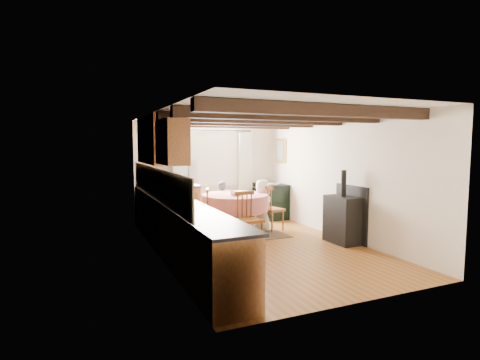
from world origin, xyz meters
name	(u,v)px	position (x,y,z in m)	size (l,w,h in m)	color
floor	(257,246)	(0.00, 0.00, 0.00)	(3.60, 5.50, 0.00)	#965820
ceiling	(258,114)	(0.00, 0.00, 2.40)	(3.60, 5.50, 0.00)	white
wall_back	(209,171)	(0.00, 2.75, 1.20)	(3.60, 0.00, 2.40)	silver
wall_front	(363,202)	(0.00, -2.75, 1.20)	(3.60, 0.00, 2.40)	silver
wall_left	(158,185)	(-1.80, 0.00, 1.20)	(0.00, 5.50, 2.40)	silver
wall_right	(338,178)	(1.80, 0.00, 1.20)	(0.00, 5.50, 2.40)	silver
beam_a	(325,110)	(0.00, -2.00, 2.31)	(3.60, 0.16, 0.16)	#342217
beam_b	(286,115)	(0.00, -1.00, 2.31)	(3.60, 0.16, 0.16)	#342217
beam_c	(258,119)	(0.00, 0.00, 2.31)	(3.60, 0.16, 0.16)	#342217
beam_d	(236,122)	(0.00, 1.00, 2.31)	(3.60, 0.16, 0.16)	#342217
beam_e	(219,125)	(0.00, 2.00, 2.31)	(3.60, 0.16, 0.16)	#342217
splash_left	(156,184)	(-1.78, 0.30, 1.20)	(0.02, 4.50, 0.55)	beige
splash_back	(169,172)	(-1.00, 2.73, 1.20)	(1.40, 0.02, 0.55)	beige
base_cabinet_left	(177,230)	(-1.50, 0.00, 0.44)	(0.60, 5.30, 0.88)	#A46F40
base_cabinet_back	(170,206)	(-1.05, 2.45, 0.44)	(1.30, 0.60, 0.88)	#A46F40
worktop_left	(178,202)	(-1.48, 0.00, 0.90)	(0.64, 5.30, 0.04)	black
worktop_back	(170,186)	(-1.05, 2.43, 0.90)	(1.30, 0.64, 0.04)	black
wall_cabinet_glass	(154,140)	(-1.63, 1.20, 1.95)	(0.34, 1.80, 0.90)	#A46F40
wall_cabinet_solid	(172,142)	(-1.63, -0.30, 1.90)	(0.34, 0.90, 0.70)	#A46F40
window_frame	(213,155)	(0.10, 2.73, 1.60)	(1.34, 0.03, 1.54)	white
window_pane	(212,155)	(0.10, 2.74, 1.60)	(1.20, 0.01, 1.40)	white
curtain_left	(180,177)	(-0.75, 2.65, 1.10)	(0.35, 0.10, 2.10)	silver
curtain_right	(245,174)	(0.95, 2.65, 1.10)	(0.35, 0.10, 2.10)	silver
curtain_rod	(214,130)	(0.10, 2.65, 2.20)	(0.03, 0.03, 2.00)	black
wall_picture	(280,151)	(1.77, 2.30, 1.70)	(0.04, 0.50, 0.60)	gold
wall_plate	(248,151)	(1.05, 2.72, 1.70)	(0.30, 0.30, 0.02)	silver
rug	(235,233)	(-0.01, 1.04, 0.01)	(1.93, 1.50, 0.01)	black
dining_table	(235,214)	(-0.01, 1.04, 0.42)	(1.38, 1.38, 0.83)	tan
chair_near	(249,218)	(-0.10, 0.14, 0.50)	(0.42, 0.45, 0.99)	brown
chair_left	(199,213)	(-0.79, 1.04, 0.50)	(0.43, 0.45, 0.99)	brown
chair_right	(272,208)	(0.86, 1.02, 0.49)	(0.42, 0.44, 0.98)	brown
aga_range	(270,200)	(1.47, 2.30, 0.45)	(0.63, 0.97, 0.89)	black
cast_iron_stove	(343,207)	(1.58, -0.44, 0.69)	(0.42, 0.69, 1.39)	black
child_far	(221,204)	(-0.02, 1.82, 0.52)	(0.38, 0.25, 1.03)	#344248
child_right	(262,205)	(0.66, 1.09, 0.55)	(0.54, 0.35, 1.11)	silver
bowl_a	(235,193)	(0.03, 1.15, 0.85)	(0.19, 0.19, 0.05)	silver
bowl_b	(236,194)	(-0.06, 0.84, 0.86)	(0.21, 0.21, 0.06)	silver
cup	(232,193)	(-0.10, 0.96, 0.88)	(0.10, 0.10, 0.09)	silver
canister_tall	(157,181)	(-1.32, 2.48, 1.04)	(0.14, 0.14, 0.23)	#262628
canister_wide	(169,181)	(-1.05, 2.52, 1.01)	(0.16, 0.16, 0.18)	#262628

